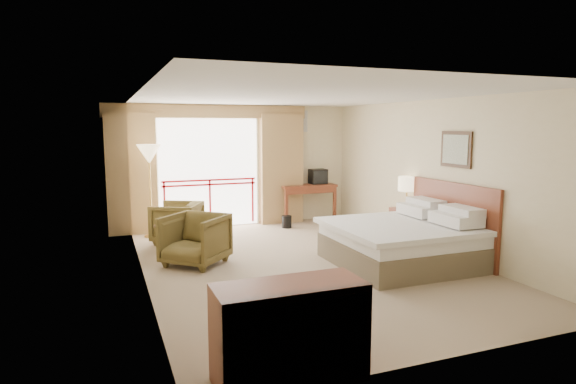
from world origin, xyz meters
name	(u,v)px	position (x,y,z in m)	size (l,w,h in m)	color
floor	(304,263)	(0.00, 0.00, 0.00)	(7.00, 7.00, 0.00)	#998266
ceiling	(305,96)	(0.00, 0.00, 2.70)	(7.00, 7.00, 0.00)	white
wall_back	(244,165)	(0.00, 3.50, 1.35)	(5.00, 5.00, 0.00)	beige
wall_front	(453,221)	(0.00, -3.50, 1.35)	(5.00, 5.00, 0.00)	beige
wall_left	(142,189)	(-2.50, 0.00, 1.35)	(7.00, 7.00, 0.00)	beige
wall_right	(433,176)	(2.50, 0.00, 1.35)	(7.00, 7.00, 0.00)	beige
balcony_door	(209,173)	(-0.80, 3.48, 1.20)	(2.40, 2.40, 0.00)	white
balcony_railing	(210,191)	(-0.80, 3.46, 0.81)	(2.09, 0.03, 1.02)	#AD0E18
curtain_left	(131,174)	(-2.45, 3.35, 1.25)	(1.00, 0.26, 2.50)	olive
curtain_right	(281,169)	(0.85, 3.35, 1.25)	(1.00, 0.26, 2.50)	olive
valance	(209,111)	(-0.80, 3.38, 2.55)	(4.40, 0.22, 0.28)	olive
hvac_vent	(297,121)	(1.30, 3.47, 2.35)	(0.50, 0.04, 0.50)	silver
bed	(403,241)	(1.50, -0.60, 0.38)	(2.13, 2.06, 0.97)	brown
headboard	(452,221)	(2.46, -0.60, 0.65)	(0.06, 2.10, 1.30)	maroon
framed_art	(456,149)	(2.47, -0.60, 1.85)	(0.04, 0.72, 0.60)	black
nightstand	(407,226)	(2.40, 0.58, 0.34)	(0.47, 0.56, 0.67)	maroon
table_lamp	(407,184)	(2.40, 0.63, 1.13)	(0.33, 0.33, 0.59)	tan
phone	(410,208)	(2.35, 0.43, 0.71)	(0.19, 0.15, 0.08)	black
desk	(305,192)	(1.48, 3.39, 0.68)	(1.33, 0.64, 0.87)	maroon
tv	(318,177)	(1.78, 3.32, 1.05)	(0.39, 0.31, 0.36)	black
coffee_maker	(293,180)	(1.13, 3.33, 1.00)	(0.12, 0.12, 0.26)	black
cup	(299,183)	(1.28, 3.28, 0.92)	(0.08, 0.08, 0.11)	white
wastebasket	(287,222)	(0.75, 2.73, 0.13)	(0.22, 0.22, 0.27)	black
armchair_far	(178,242)	(-1.71, 2.24, 0.00)	(0.84, 0.86, 0.78)	#4B3E1C
armchair_near	(196,264)	(-1.66, 0.59, 0.00)	(0.89, 0.91, 0.83)	#4B3E1C
side_table	(167,233)	(-1.98, 1.55, 0.34)	(0.46, 0.46, 0.50)	black
book	(167,224)	(-1.98, 1.55, 0.50)	(0.18, 0.24, 0.02)	white
floor_lamp	(149,158)	(-2.12, 2.91, 1.61)	(0.48, 0.48, 1.87)	tan
dresser	(290,333)	(-1.55, -3.32, 0.44)	(1.32, 0.56, 0.88)	maroon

